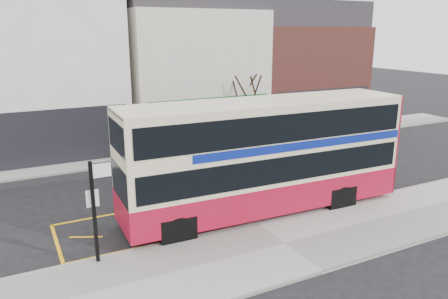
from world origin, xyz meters
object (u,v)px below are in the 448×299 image
double_decker_bus (265,155)px  car_white (280,138)px  street_tree_right (246,84)px  car_grey (157,152)px  bus_stop_post (95,203)px

double_decker_bus → car_white: bearing=54.0°
double_decker_bus → street_tree_right: size_ratio=2.01×
double_decker_bus → car_grey: bearing=102.6°
double_decker_bus → street_tree_right: (4.80, 9.95, 1.53)m
bus_stop_post → car_white: (13.22, 9.30, -1.43)m
bus_stop_post → car_white: bus_stop_post is taller
bus_stop_post → car_grey: bearing=62.9°
car_white → street_tree_right: street_tree_right is taller
car_grey → bus_stop_post: bearing=140.4°
car_grey → street_tree_right: bearing=-91.7°
double_decker_bus → car_white: 10.42m
bus_stop_post → car_white: 16.23m
car_grey → car_white: car_white is taller
double_decker_bus → car_white: (6.30, 8.11, -1.75)m
bus_stop_post → street_tree_right: 16.28m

